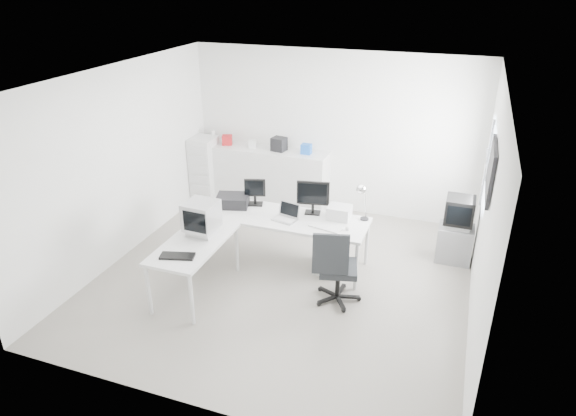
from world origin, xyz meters
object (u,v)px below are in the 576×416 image
(sideboard, at_px, (269,178))
(lcd_monitor_small, at_px, (255,192))
(laptop, at_px, (285,213))
(filing_cabinet, at_px, (205,170))
(side_desk, at_px, (196,267))
(drawer_pedestal, at_px, (331,251))
(office_chair, at_px, (339,265))
(lcd_monitor_large, at_px, (313,198))
(main_desk, at_px, (284,240))
(tv_cabinet, at_px, (454,243))
(laser_printer, at_px, (339,212))
(crt_tv, at_px, (459,213))
(crt_monitor, at_px, (202,220))
(inkjet_printer, at_px, (233,201))

(sideboard, bearing_deg, lcd_monitor_small, -75.50)
(laptop, bearing_deg, filing_cabinet, 155.03)
(side_desk, bearing_deg, drawer_pedestal, 36.57)
(sideboard, bearing_deg, office_chair, -52.12)
(lcd_monitor_large, height_order, filing_cabinet, lcd_monitor_large)
(main_desk, xyz_separation_m, laptop, (0.05, -0.10, 0.49))
(drawer_pedestal, distance_m, laptop, 0.87)
(sideboard, bearing_deg, main_desk, -62.38)
(side_desk, bearing_deg, laptop, 48.01)
(office_chair, bearing_deg, lcd_monitor_small, 135.45)
(main_desk, distance_m, lcd_monitor_large, 0.75)
(tv_cabinet, height_order, sideboard, sideboard)
(drawer_pedestal, xyz_separation_m, filing_cabinet, (-2.85, 1.59, 0.31))
(laser_printer, relative_size, tv_cabinet, 0.58)
(lcd_monitor_large, relative_size, crt_tv, 0.97)
(laptop, bearing_deg, tv_cabinet, 37.24)
(crt_monitor, xyz_separation_m, tv_cabinet, (3.20, 1.77, -0.68))
(lcd_monitor_large, height_order, laptop, lcd_monitor_large)
(crt_tv, distance_m, filing_cabinet, 4.56)
(office_chair, bearing_deg, drawer_pedestal, 97.88)
(lcd_monitor_large, xyz_separation_m, laptop, (-0.30, -0.35, -0.13))
(main_desk, distance_m, crt_tv, 2.56)
(tv_cabinet, distance_m, filing_cabinet, 4.57)
(main_desk, height_order, crt_monitor, crt_monitor)
(office_chair, xyz_separation_m, tv_cabinet, (1.37, 1.58, -0.26))
(drawer_pedestal, distance_m, laser_printer, 0.57)
(inkjet_printer, distance_m, laser_printer, 1.60)
(inkjet_printer, relative_size, lcd_monitor_large, 0.96)
(laser_printer, distance_m, sideboard, 2.37)
(office_chair, bearing_deg, tv_cabinet, 35.30)
(inkjet_printer, height_order, lcd_monitor_large, lcd_monitor_large)
(main_desk, bearing_deg, tv_cabinet, 21.26)
(inkjet_printer, xyz_separation_m, laptop, (0.90, -0.20, 0.03))
(inkjet_printer, height_order, tv_cabinet, inkjet_printer)
(crt_tv, bearing_deg, laser_printer, -156.54)
(laptop, xyz_separation_m, sideboard, (-1.01, 1.93, -0.33))
(lcd_monitor_large, bearing_deg, inkjet_printer, 176.58)
(crt_monitor, relative_size, sideboard, 0.19)
(side_desk, distance_m, lcd_monitor_small, 1.50)
(laptop, height_order, office_chair, office_chair)
(drawer_pedestal, height_order, office_chair, office_chair)
(drawer_pedestal, xyz_separation_m, crt_monitor, (-1.55, -0.90, 0.66))
(office_chair, bearing_deg, filing_cabinet, 129.86)
(drawer_pedestal, bearing_deg, crt_tv, 27.64)
(sideboard, bearing_deg, laser_printer, -43.35)
(side_desk, xyz_separation_m, crt_monitor, (-0.00, 0.25, 0.58))
(tv_cabinet, bearing_deg, laser_printer, -156.54)
(side_desk, xyz_separation_m, drawer_pedestal, (1.55, 1.15, -0.08))
(drawer_pedestal, xyz_separation_m, office_chair, (0.28, -0.71, 0.23))
(side_desk, bearing_deg, main_desk, 52.31)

